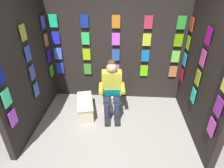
{
  "coord_description": "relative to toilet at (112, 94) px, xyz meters",
  "views": [
    {
      "loc": [
        -0.19,
        1.9,
        2.56
      ],
      "look_at": [
        0.02,
        -1.11,
        0.85
      ],
      "focal_mm": 29.97,
      "sensor_mm": 36.0,
      "label": 1
    }
  ],
  "objects": [
    {
      "name": "ground_plane",
      "position": [
        -0.06,
        1.57,
        -0.33
      ],
      "size": [
        30.0,
        30.0,
        0.0
      ],
      "primitive_type": "plane",
      "color": "gray"
    },
    {
      "name": "display_wall_back",
      "position": [
        -0.06,
        -0.51,
        0.87
      ],
      "size": [
        3.07,
        0.14,
        2.39
      ],
      "color": "black",
      "rests_on": "ground"
    },
    {
      "name": "person_reading",
      "position": [
        -0.02,
        0.23,
        0.27
      ],
      "size": [
        0.55,
        0.71,
        1.19
      ],
      "rotation": [
        0.0,
        0.0,
        0.1
      ],
      "color": "gold",
      "rests_on": "ground"
    },
    {
      "name": "comic_longbox_near",
      "position": [
        0.55,
        0.27,
        -0.16
      ],
      "size": [
        0.48,
        0.79,
        0.33
      ],
      "rotation": [
        0.0,
        0.0,
        0.24
      ],
      "color": "beige",
      "rests_on": "ground"
    },
    {
      "name": "display_wall_right",
      "position": [
        1.48,
        0.56,
        0.87
      ],
      "size": [
        0.14,
        2.02,
        2.39
      ],
      "color": "black",
      "rests_on": "ground"
    },
    {
      "name": "toilet",
      "position": [
        0.0,
        0.0,
        0.0
      ],
      "size": [
        0.43,
        0.57,
        0.77
      ],
      "rotation": [
        0.0,
        0.0,
        0.1
      ],
      "color": "white",
      "rests_on": "ground"
    },
    {
      "name": "display_wall_left",
      "position": [
        -1.59,
        0.56,
        0.87
      ],
      "size": [
        0.14,
        2.02,
        2.39
      ],
      "color": "black",
      "rests_on": "ground"
    }
  ]
}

